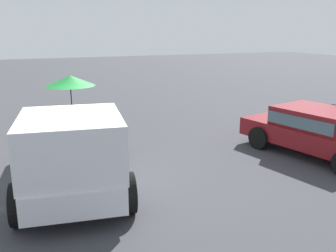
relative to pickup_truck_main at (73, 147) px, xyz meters
name	(u,v)px	position (x,y,z in m)	size (l,w,h in m)	color
ground_plane	(75,182)	(-0.38, 0.06, -0.98)	(80.00, 80.00, 0.00)	#38383D
pickup_truck_main	(73,147)	(0.00, 0.00, 0.00)	(5.27, 2.84, 2.27)	black
parked_sedan_far	(318,130)	(0.27, 6.66, -0.23)	(4.58, 2.66, 1.33)	black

